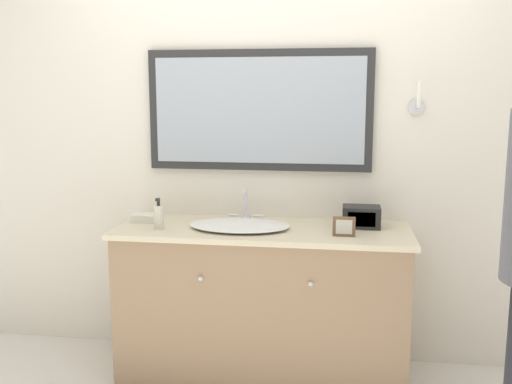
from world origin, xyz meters
name	(u,v)px	position (x,y,z in m)	size (l,w,h in m)	color
wall_back	(270,147)	(0.00, 0.62, 1.28)	(8.00, 0.18, 2.55)	silver
vanity_counter	(263,302)	(0.00, 0.30, 0.43)	(1.62, 0.59, 0.86)	#937556
sink_basin	(240,225)	(-0.12, 0.28, 0.88)	(0.55, 0.42, 0.19)	white
soap_bottle	(159,216)	(-0.56, 0.19, 0.93)	(0.06, 0.06, 0.17)	beige
appliance_box	(361,217)	(0.54, 0.40, 0.92)	(0.21, 0.15, 0.12)	black
picture_frame	(344,227)	(0.44, 0.17, 0.91)	(0.12, 0.01, 0.10)	brown
hand_towel_near_sink	(146,218)	(-0.69, 0.35, 0.88)	(0.15, 0.10, 0.04)	silver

